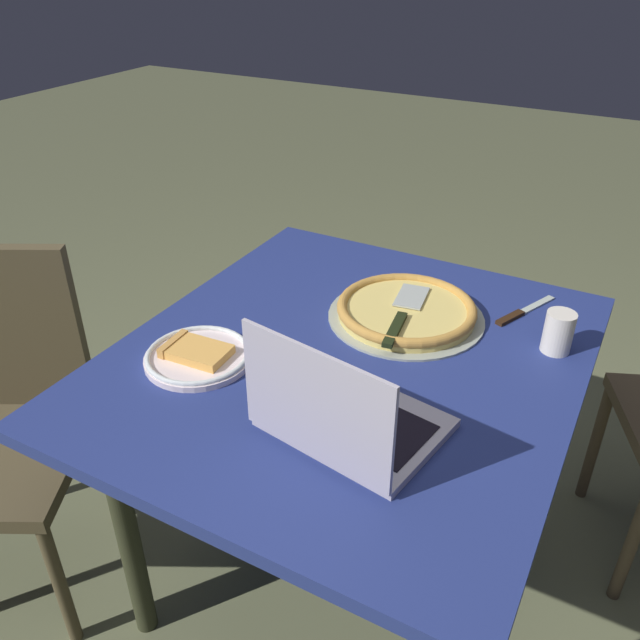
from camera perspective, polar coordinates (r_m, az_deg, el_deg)
The scene contains 7 objects.
ground_plane at distance 2.02m, azimuth 1.99°, elevation -21.41°, with size 12.00×12.00×0.00m, color #676C4A.
dining_table at distance 1.54m, azimuth 2.45°, elevation -5.84°, with size 1.13×1.00×0.77m.
laptop at distance 1.23m, azimuth 2.10°, elevation -8.47°, with size 0.31×0.36×0.24m.
pizza_plate at distance 1.48m, azimuth -10.71°, elevation -3.06°, with size 0.24×0.24×0.04m.
pizza_tray at distance 1.62m, azimuth 7.59°, elevation 0.82°, with size 0.39×0.39×0.04m.
table_knife at distance 1.71m, azimuth 17.20°, elevation 0.60°, with size 0.21×0.10×0.01m.
drink_cup at distance 1.56m, azimuth 20.23°, elevation -0.97°, with size 0.07×0.07×0.10m.
Camera 1 is at (1.11, 0.53, 1.61)m, focal length 36.39 mm.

